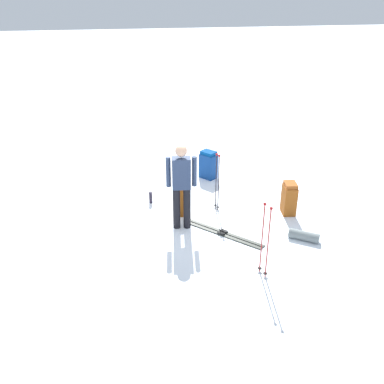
{
  "coord_description": "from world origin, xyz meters",
  "views": [
    {
      "loc": [
        7.32,
        -1.33,
        4.32
      ],
      "look_at": [
        0.0,
        0.0,
        0.7
      ],
      "focal_mm": 40.43,
      "sensor_mm": 36.0,
      "label": 1
    }
  ],
  "objects_px": {
    "backpack_large_dark": "(208,165)",
    "backpack_small_spare": "(181,200)",
    "ski_poles_planted_far": "(265,237)",
    "thermos_bottle": "(151,197)",
    "backpack_bright": "(289,198)",
    "ski_poles_planted_near": "(217,179)",
    "ski_pair_near": "(223,233)",
    "skier_standing": "(182,183)",
    "sleeping_mat_rolled": "(304,236)"
  },
  "relations": [
    {
      "from": "backpack_large_dark",
      "to": "backpack_small_spare",
      "type": "height_order",
      "value": "backpack_small_spare"
    },
    {
      "from": "ski_poles_planted_far",
      "to": "thermos_bottle",
      "type": "distance_m",
      "value": 3.31
    },
    {
      "from": "backpack_large_dark",
      "to": "backpack_bright",
      "type": "relative_size",
      "value": 1.0
    },
    {
      "from": "ski_poles_planted_near",
      "to": "ski_poles_planted_far",
      "type": "bearing_deg",
      "value": 5.33
    },
    {
      "from": "backpack_small_spare",
      "to": "ski_pair_near",
      "type": "bearing_deg",
      "value": 36.2
    },
    {
      "from": "skier_standing",
      "to": "backpack_small_spare",
      "type": "xyz_separation_m",
      "value": [
        -0.5,
        0.07,
        -0.61
      ]
    },
    {
      "from": "sleeping_mat_rolled",
      "to": "ski_poles_planted_far",
      "type": "bearing_deg",
      "value": -51.81
    },
    {
      "from": "skier_standing",
      "to": "backpack_bright",
      "type": "relative_size",
      "value": 2.48
    },
    {
      "from": "backpack_bright",
      "to": "skier_standing",
      "type": "bearing_deg",
      "value": -85.49
    },
    {
      "from": "backpack_large_dark",
      "to": "sleeping_mat_rolled",
      "type": "relative_size",
      "value": 1.25
    },
    {
      "from": "thermos_bottle",
      "to": "ski_poles_planted_near",
      "type": "bearing_deg",
      "value": 68.9
    },
    {
      "from": "thermos_bottle",
      "to": "sleeping_mat_rolled",
      "type": "bearing_deg",
      "value": 52.89
    },
    {
      "from": "ski_poles_planted_near",
      "to": "backpack_bright",
      "type": "bearing_deg",
      "value": 72.54
    },
    {
      "from": "ski_poles_planted_far",
      "to": "thermos_bottle",
      "type": "relative_size",
      "value": 4.93
    },
    {
      "from": "ski_pair_near",
      "to": "sleeping_mat_rolled",
      "type": "relative_size",
      "value": 2.46
    },
    {
      "from": "backpack_bright",
      "to": "backpack_small_spare",
      "type": "xyz_separation_m",
      "value": [
        -0.32,
        -2.18,
        0.01
      ]
    },
    {
      "from": "backpack_small_spare",
      "to": "sleeping_mat_rolled",
      "type": "relative_size",
      "value": 1.28
    },
    {
      "from": "ski_pair_near",
      "to": "ski_poles_planted_near",
      "type": "bearing_deg",
      "value": 173.17
    },
    {
      "from": "backpack_large_dark",
      "to": "backpack_small_spare",
      "type": "xyz_separation_m",
      "value": [
        1.73,
        -0.94,
        0.01
      ]
    },
    {
      "from": "backpack_small_spare",
      "to": "ski_poles_planted_far",
      "type": "bearing_deg",
      "value": 23.95
    },
    {
      "from": "sleeping_mat_rolled",
      "to": "backpack_bright",
      "type": "bearing_deg",
      "value": 174.42
    },
    {
      "from": "skier_standing",
      "to": "sleeping_mat_rolled",
      "type": "height_order",
      "value": "skier_standing"
    },
    {
      "from": "ski_pair_near",
      "to": "ski_poles_planted_far",
      "type": "height_order",
      "value": "ski_poles_planted_far"
    },
    {
      "from": "ski_poles_planted_far",
      "to": "thermos_bottle",
      "type": "xyz_separation_m",
      "value": [
        -2.86,
        -1.56,
        -0.58
      ]
    },
    {
      "from": "skier_standing",
      "to": "sleeping_mat_rolled",
      "type": "distance_m",
      "value": 2.47
    },
    {
      "from": "backpack_small_spare",
      "to": "ski_poles_planted_near",
      "type": "relative_size",
      "value": 0.57
    },
    {
      "from": "ski_poles_planted_near",
      "to": "thermos_bottle",
      "type": "bearing_deg",
      "value": -111.1
    },
    {
      "from": "backpack_small_spare",
      "to": "sleeping_mat_rolled",
      "type": "distance_m",
      "value": 2.5
    },
    {
      "from": "backpack_bright",
      "to": "sleeping_mat_rolled",
      "type": "distance_m",
      "value": 1.08
    },
    {
      "from": "ski_pair_near",
      "to": "backpack_bright",
      "type": "bearing_deg",
      "value": 110.21
    },
    {
      "from": "ski_pair_near",
      "to": "backpack_bright",
      "type": "height_order",
      "value": "backpack_bright"
    },
    {
      "from": "skier_standing",
      "to": "backpack_large_dark",
      "type": "xyz_separation_m",
      "value": [
        -2.23,
        1.01,
        -0.62
      ]
    },
    {
      "from": "skier_standing",
      "to": "ski_pair_near",
      "type": "bearing_deg",
      "value": 61.79
    },
    {
      "from": "backpack_large_dark",
      "to": "ski_pair_near",
      "type": "bearing_deg",
      "value": -6.28
    },
    {
      "from": "ski_poles_planted_near",
      "to": "sleeping_mat_rolled",
      "type": "xyz_separation_m",
      "value": [
        1.49,
        1.31,
        -0.6
      ]
    },
    {
      "from": "ski_poles_planted_far",
      "to": "sleeping_mat_rolled",
      "type": "bearing_deg",
      "value": 128.19
    },
    {
      "from": "backpack_bright",
      "to": "thermos_bottle",
      "type": "height_order",
      "value": "backpack_bright"
    },
    {
      "from": "backpack_bright",
      "to": "thermos_bottle",
      "type": "relative_size",
      "value": 2.64
    },
    {
      "from": "backpack_small_spare",
      "to": "sleeping_mat_rolled",
      "type": "bearing_deg",
      "value": 56.68
    },
    {
      "from": "skier_standing",
      "to": "backpack_bright",
      "type": "distance_m",
      "value": 2.34
    },
    {
      "from": "sleeping_mat_rolled",
      "to": "skier_standing",
      "type": "bearing_deg",
      "value": -111.96
    },
    {
      "from": "ski_poles_planted_far",
      "to": "backpack_small_spare",
      "type": "bearing_deg",
      "value": -156.05
    },
    {
      "from": "ski_pair_near",
      "to": "backpack_large_dark",
      "type": "distance_m",
      "value": 2.66
    },
    {
      "from": "backpack_large_dark",
      "to": "ski_poles_planted_near",
      "type": "height_order",
      "value": "ski_poles_planted_near"
    },
    {
      "from": "backpack_bright",
      "to": "sleeping_mat_rolled",
      "type": "relative_size",
      "value": 1.25
    },
    {
      "from": "backpack_large_dark",
      "to": "sleeping_mat_rolled",
      "type": "distance_m",
      "value": 3.31
    },
    {
      "from": "skier_standing",
      "to": "ski_poles_planted_near",
      "type": "bearing_deg",
      "value": 126.47
    },
    {
      "from": "ski_pair_near",
      "to": "backpack_bright",
      "type": "xyz_separation_m",
      "value": [
        -0.56,
        1.53,
        0.32
      ]
    },
    {
      "from": "backpack_large_dark",
      "to": "thermos_bottle",
      "type": "bearing_deg",
      "value": -54.09
    },
    {
      "from": "backpack_large_dark",
      "to": "ski_poles_planted_far",
      "type": "bearing_deg",
      "value": 0.74
    }
  ]
}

